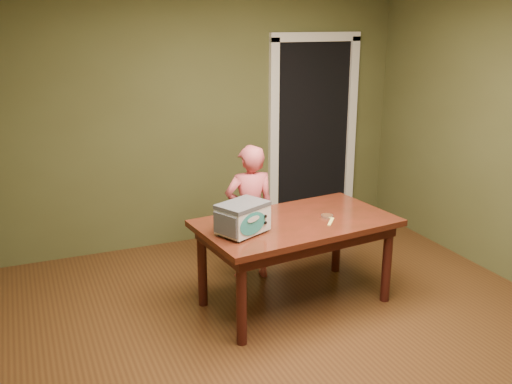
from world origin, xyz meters
TOP-DOWN VIEW (x-y plane):
  - floor at (0.00, 0.00)m, footprint 5.00×5.00m
  - room_shell at (0.00, 0.00)m, footprint 4.52×5.02m
  - doorway at (1.30, 2.78)m, footprint 1.10×0.66m
  - dining_table at (0.21, 0.74)m, footprint 1.69×1.07m
  - toy_oven at (-0.30, 0.64)m, footprint 0.46×0.40m
  - baking_pan at (0.48, 0.70)m, footprint 0.10×0.10m
  - spatula at (0.46, 0.59)m, footprint 0.13×0.15m
  - child at (0.06, 1.37)m, footprint 0.49×0.35m

SIDE VIEW (x-z plane):
  - floor at x=0.00m, z-range 0.00..0.00m
  - child at x=0.06m, z-range 0.00..1.27m
  - dining_table at x=0.21m, z-range 0.28..1.03m
  - spatula at x=0.46m, z-range 0.75..0.76m
  - baking_pan at x=0.48m, z-range 0.75..0.77m
  - toy_oven at x=-0.30m, z-range 0.76..1.01m
  - doorway at x=1.30m, z-range -0.07..2.18m
  - room_shell at x=0.00m, z-range 0.40..3.01m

